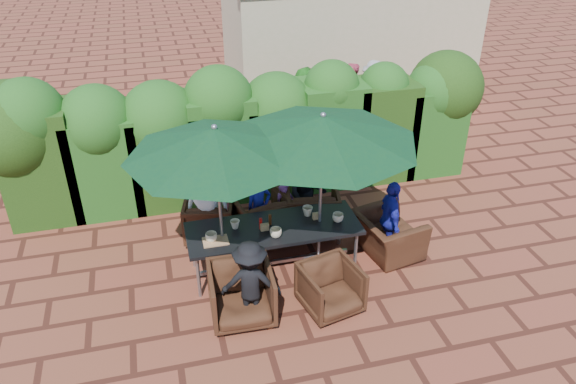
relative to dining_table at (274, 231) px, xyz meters
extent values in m
plane|color=brown|center=(0.13, 0.10, -0.68)|extent=(80.00, 80.00, 0.00)
cube|color=black|center=(0.00, 0.00, 0.05)|extent=(2.50, 0.90, 0.05)
cube|color=gray|center=(0.00, 0.00, -0.56)|extent=(2.30, 0.05, 0.05)
cylinder|color=gray|center=(-1.15, -0.35, -0.33)|extent=(0.05, 0.05, 0.70)
cylinder|color=gray|center=(-1.15, 0.35, -0.33)|extent=(0.05, 0.05, 0.70)
cylinder|color=gray|center=(1.15, -0.35, -0.33)|extent=(0.05, 0.05, 0.70)
cylinder|color=gray|center=(1.15, 0.35, -0.33)|extent=(0.05, 0.05, 0.70)
cylinder|color=gray|center=(-0.75, -0.05, -0.66)|extent=(0.44, 0.44, 0.03)
cylinder|color=gray|center=(-0.75, -0.05, 0.52)|extent=(0.04, 0.04, 2.40)
cone|color=#0B321B|center=(-0.75, -0.05, 1.54)|extent=(2.40, 2.40, 0.38)
sphere|color=gray|center=(-0.75, -0.05, 1.74)|extent=(0.08, 0.08, 0.08)
cylinder|color=gray|center=(0.69, -0.02, -0.66)|extent=(0.44, 0.44, 0.03)
cylinder|color=gray|center=(0.69, -0.02, 0.52)|extent=(0.04, 0.04, 2.40)
cone|color=#0B321B|center=(0.69, -0.02, 1.54)|extent=(2.66, 2.66, 0.38)
sphere|color=gray|center=(0.69, -0.02, 1.74)|extent=(0.08, 0.08, 0.08)
imported|color=black|center=(-0.81, 1.06, -0.28)|extent=(0.92, 0.88, 0.80)
imported|color=black|center=(-0.01, 0.86, -0.25)|extent=(0.96, 0.92, 0.85)
imported|color=black|center=(0.85, 0.88, -0.24)|extent=(0.99, 0.95, 0.87)
imported|color=black|center=(-0.65, -0.89, -0.25)|extent=(0.85, 0.80, 0.85)
imported|color=black|center=(0.54, -1.03, -0.30)|extent=(0.86, 0.83, 0.75)
imported|color=black|center=(1.80, -0.03, -0.25)|extent=(0.81, 1.08, 0.86)
imported|color=white|center=(-0.83, 0.90, 0.02)|extent=(0.79, 0.61, 1.40)
imported|color=#1E23A7|center=(-0.04, 0.86, -0.11)|extent=(0.48, 0.43, 1.14)
imported|color=black|center=(0.77, 0.92, -0.02)|extent=(0.70, 0.51, 1.32)
imported|color=black|center=(-0.53, -0.96, -0.07)|extent=(0.85, 0.55, 1.22)
imported|color=#1E23A7|center=(1.79, -0.07, -0.05)|extent=(0.46, 0.78, 1.26)
imported|color=#CD4866|center=(-0.42, 1.09, -0.31)|extent=(0.31, 0.28, 0.73)
imported|color=#A14DA8|center=(0.40, 0.95, -0.24)|extent=(0.36, 0.31, 0.88)
imported|color=green|center=(1.68, 4.24, 0.14)|extent=(1.57, 1.27, 1.63)
imported|color=#CD4866|center=(2.81, 4.56, 0.09)|extent=(0.79, 0.56, 1.52)
imported|color=#929199|center=(3.34, 4.50, 0.10)|extent=(0.98, 1.06, 1.55)
imported|color=beige|center=(-0.91, -0.12, 0.14)|extent=(0.17, 0.17, 0.13)
imported|color=beige|center=(-0.54, 0.12, 0.14)|extent=(0.14, 0.14, 0.13)
imported|color=beige|center=(-0.02, -0.24, 0.14)|extent=(0.17, 0.17, 0.14)
imported|color=beige|center=(0.56, 0.18, 0.15)|extent=(0.15, 0.15, 0.15)
imported|color=beige|center=(0.94, -0.09, 0.14)|extent=(0.17, 0.17, 0.13)
cylinder|color=#B20C0A|center=(-0.18, 0.01, 0.16)|extent=(0.04, 0.04, 0.17)
cylinder|color=#4C230C|center=(-0.03, 0.08, 0.16)|extent=(0.04, 0.04, 0.17)
cube|color=#AF7F54|center=(-0.86, -0.15, 0.08)|extent=(0.35, 0.25, 0.02)
cube|color=tan|center=(-0.14, -0.04, 0.12)|extent=(0.12, 0.06, 0.10)
cube|color=tan|center=(0.66, 0.05, 0.12)|extent=(0.12, 0.06, 0.10)
cube|color=black|center=(-3.37, 2.40, 0.31)|extent=(1.15, 0.95, 1.97)
sphere|color=black|center=(-3.37, 2.40, 1.19)|extent=(1.17, 1.17, 1.17)
cube|color=black|center=(-2.37, 2.40, 0.20)|extent=(1.15, 0.95, 1.75)
sphere|color=black|center=(-2.37, 2.40, 0.97)|extent=(1.22, 1.22, 1.22)
cube|color=black|center=(-1.37, 2.40, 0.16)|extent=(1.15, 0.95, 1.68)
sphere|color=black|center=(-1.37, 2.40, 0.90)|extent=(1.30, 1.30, 1.30)
cube|color=black|center=(-0.37, 2.40, 0.28)|extent=(1.15, 0.95, 1.91)
sphere|color=black|center=(-0.37, 2.40, 1.14)|extent=(1.19, 1.19, 1.19)
cube|color=black|center=(0.63, 2.40, 0.16)|extent=(1.15, 0.95, 1.66)
sphere|color=black|center=(0.63, 2.40, 0.89)|extent=(1.27, 1.27, 1.27)
cube|color=black|center=(1.63, 2.40, 0.30)|extent=(1.15, 0.95, 1.95)
sphere|color=black|center=(1.63, 2.40, 1.17)|extent=(0.99, 0.99, 0.99)
cube|color=black|center=(2.63, 2.40, 0.26)|extent=(1.15, 0.95, 1.87)
sphere|color=black|center=(2.63, 2.40, 1.10)|extent=(0.90, 0.90, 0.90)
cube|color=black|center=(3.63, 2.40, 0.17)|extent=(1.15, 0.95, 1.69)
sphere|color=black|center=(3.63, 2.40, 0.92)|extent=(1.07, 1.07, 1.07)
sphere|color=black|center=(-3.67, 2.50, 0.92)|extent=(1.60, 1.60, 1.60)
sphere|color=black|center=(3.93, 2.50, 0.92)|extent=(1.40, 1.40, 1.40)
cube|color=#C2AF90|center=(3.63, 7.10, 0.92)|extent=(6.00, 3.00, 3.20)
camera|label=1|loc=(-1.47, -6.51, 4.63)|focal=35.00mm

